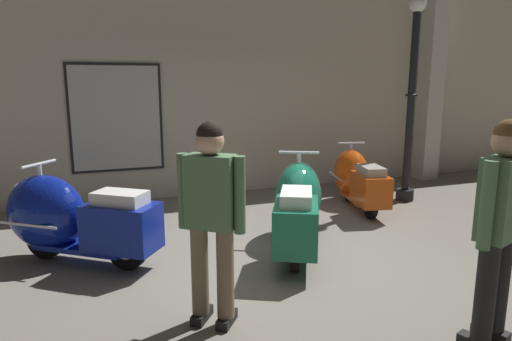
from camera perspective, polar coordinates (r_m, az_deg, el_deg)
The scene contains 8 objects.
ground_plane at distance 4.84m, azimuth 4.36°, elevation -11.68°, with size 60.00×60.00×0.00m, color slate.
showroom_back_wall at distance 7.59m, azimuth -4.91°, elevation 10.82°, with size 18.00×0.63×3.66m.
scooter_0 at distance 5.09m, azimuth -22.87°, elevation -5.62°, with size 1.68×1.43×1.06m.
scooter_1 at distance 5.16m, azimuth 5.34°, elevation -4.46°, with size 1.24×1.79×1.07m.
scooter_2 at distance 6.97m, azimuth 12.70°, elevation -0.99°, with size 0.79×1.63×0.96m.
lamppost at distance 7.39m, azimuth 19.23°, elevation 8.83°, with size 0.28×0.28×3.16m.
visitor_0 at distance 3.40m, azimuth -5.74°, elevation -5.14°, with size 0.45×0.40×1.61m.
visitor_1 at distance 3.53m, azimuth 28.74°, elevation -5.51°, with size 0.53×0.35×1.65m.
Camera 1 is at (-1.87, -4.04, 1.89)m, focal length 31.27 mm.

